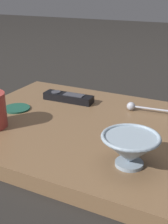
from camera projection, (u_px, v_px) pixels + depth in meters
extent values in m
plane|color=black|center=(78.00, 134.00, 0.87)|extent=(6.00, 6.00, 0.00)
cube|color=brown|center=(78.00, 128.00, 0.87)|extent=(0.66, 0.55, 0.04)
cylinder|color=#8C9EAD|center=(129.00, 163.00, 0.65)|extent=(0.06, 0.06, 0.01)
cone|color=#8C9EAD|center=(130.00, 150.00, 0.64)|extent=(0.12, 0.12, 0.06)
torus|color=#8C9EAD|center=(131.00, 137.00, 0.63)|extent=(0.12, 0.12, 0.01)
cylinder|color=#A3A5B2|center=(155.00, 109.00, 0.91)|extent=(0.13, 0.02, 0.01)
sphere|color=#A3A5B2|center=(131.00, 106.00, 0.94)|extent=(0.03, 0.03, 0.03)
cube|color=black|center=(68.00, 98.00, 1.01)|extent=(0.17, 0.05, 0.02)
cylinder|color=#3A3A42|center=(56.00, 92.00, 1.02)|extent=(0.03, 0.03, 0.00)
cube|color=#3A3A42|center=(74.00, 95.00, 1.00)|extent=(0.07, 0.03, 0.00)
cylinder|color=#194738|center=(17.00, 108.00, 0.95)|extent=(0.08, 0.08, 0.01)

